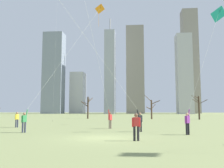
% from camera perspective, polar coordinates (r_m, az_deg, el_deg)
% --- Properties ---
extents(ground_plane, '(400.00, 400.00, 0.00)m').
position_cam_1_polar(ground_plane, '(16.22, -1.93, -12.51)').
color(ground_plane, '#848E56').
extents(kite_flyer_midfield_right_white, '(8.05, 5.62, 12.26)m').
position_cam_1_polar(kite_flyer_midfield_right_white, '(20.00, 2.60, -2.77)').
color(kite_flyer_midfield_right_white, black).
rests_on(kite_flyer_midfield_right_white, ground).
extents(kite_flyer_foreground_right_blue, '(3.55, 6.17, 16.84)m').
position_cam_1_polar(kite_flyer_foreground_right_blue, '(23.17, -2.68, 2.20)').
color(kite_flyer_foreground_right_blue, '#726656').
rests_on(kite_flyer_foreground_right_blue, ground).
extents(kite_flyer_far_back_teal, '(4.53, 3.29, 10.92)m').
position_cam_1_polar(kite_flyer_far_back_teal, '(19.98, 18.94, -2.01)').
color(kite_flyer_far_back_teal, black).
rests_on(kite_flyer_far_back_teal, ground).
extents(kite_flyer_foreground_left_orange, '(6.12, 5.56, 12.92)m').
position_cam_1_polar(kite_flyer_foreground_left_orange, '(21.66, -16.91, -3.76)').
color(kite_flyer_foreground_left_orange, '#33384C').
rests_on(kite_flyer_foreground_left_orange, ground).
extents(bystander_far_off_by_trees, '(0.32, 0.48, 1.62)m').
position_cam_1_polar(bystander_far_off_by_trees, '(27.99, -21.29, -7.57)').
color(bystander_far_off_by_trees, '#33384C').
rests_on(bystander_far_off_by_trees, ground).
extents(bystander_watching_nearby, '(0.51, 0.22, 1.62)m').
position_cam_1_polar(bystander_watching_nearby, '(14.75, 5.66, -9.58)').
color(bystander_watching_nearby, black).
rests_on(bystander_watching_nearby, ground).
extents(bare_tree_left_of_center, '(2.48, 2.81, 4.77)m').
position_cam_1_polar(bare_tree_left_of_center, '(53.94, -5.66, -5.23)').
color(bare_tree_left_of_center, '#423326').
rests_on(bare_tree_left_of_center, ground).
extents(bare_tree_right_of_center, '(3.32, 1.92, 4.96)m').
position_cam_1_polar(bare_tree_right_of_center, '(52.09, 9.22, -5.56)').
color(bare_tree_right_of_center, '#4C3828').
rests_on(bare_tree_right_of_center, ground).
extents(bare_tree_rightmost, '(3.17, 1.34, 4.84)m').
position_cam_1_polar(bare_tree_rightmost, '(51.58, 19.57, -4.95)').
color(bare_tree_rightmost, '#423326').
rests_on(bare_tree_rightmost, ground).
extents(skyline_short_annex, '(5.95, 9.80, 56.05)m').
position_cam_1_polar(skyline_short_annex, '(142.12, -0.43, 2.83)').
color(skyline_short_annex, '#9EA3AD').
rests_on(skyline_short_annex, ground).
extents(skyline_tall_tower, '(9.04, 8.18, 62.87)m').
position_cam_1_polar(skyline_tall_tower, '(155.08, 17.76, 5.13)').
color(skyline_tall_tower, gray).
rests_on(skyline_tall_tower, ground).
extents(skyline_squat_block, '(7.85, 7.80, 42.06)m').
position_cam_1_polar(skyline_squat_block, '(134.14, 16.46, 2.32)').
color(skyline_squat_block, '#B2B2B7').
rests_on(skyline_squat_block, ground).
extents(skyline_slender_spire, '(11.22, 8.41, 46.46)m').
position_cam_1_polar(skyline_slender_spire, '(144.34, -13.43, 2.53)').
color(skyline_slender_spire, gray).
rests_on(skyline_slender_spire, ground).
extents(skyline_mid_tower_left, '(10.63, 8.24, 52.92)m').
position_cam_1_polar(skyline_mid_tower_left, '(148.78, 5.41, 3.39)').
color(skyline_mid_tower_left, gray).
rests_on(skyline_mid_tower_left, ground).
extents(skyline_wide_slab, '(8.11, 9.64, 24.49)m').
position_cam_1_polar(skyline_wide_slab, '(148.57, -7.95, -2.09)').
color(skyline_wide_slab, '#B2B2B7').
rests_on(skyline_wide_slab, ground).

